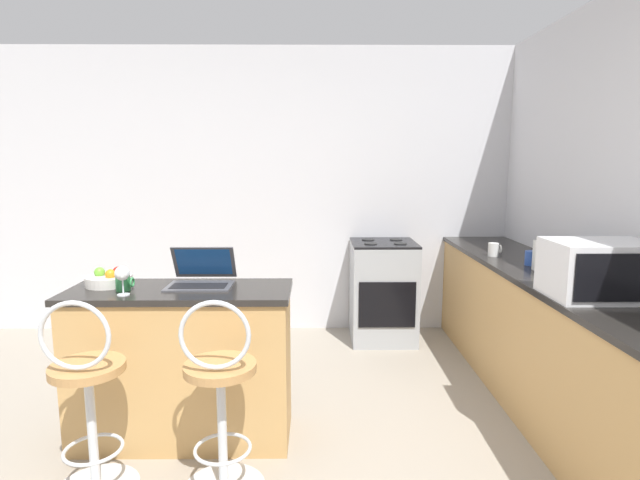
{
  "coord_description": "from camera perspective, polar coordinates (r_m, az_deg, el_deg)",
  "views": [
    {
      "loc": [
        0.47,
        -1.88,
        1.58
      ],
      "look_at": [
        0.5,
        1.91,
        0.98
      ],
      "focal_mm": 28.0,
      "sensor_mm": 36.0,
      "label": 1
    }
  ],
  "objects": [
    {
      "name": "wall_back",
      "position": [
        4.67,
        -6.28,
        5.44
      ],
      "size": [
        12.0,
        0.06,
        2.6
      ],
      "color": "silver",
      "rests_on": "ground_plane"
    },
    {
      "name": "wine_glass_tall",
      "position": [
        2.81,
        -21.67,
        -3.67
      ],
      "size": [
        0.08,
        0.08,
        0.16
      ],
      "color": "silver",
      "rests_on": "breakfast_bar"
    },
    {
      "name": "mug_green",
      "position": [
        2.92,
        -21.53,
        -4.6
      ],
      "size": [
        0.09,
        0.08,
        0.09
      ],
      "color": "#338447",
      "rests_on": "breakfast_bar"
    },
    {
      "name": "counter_right",
      "position": [
        3.53,
        24.97,
        -10.71
      ],
      "size": [
        0.59,
        3.26,
        0.88
      ],
      "color": "tan",
      "rests_on": "ground_plane"
    },
    {
      "name": "bar_stool_far",
      "position": [
        2.5,
        -11.29,
        -17.94
      ],
      "size": [
        0.4,
        0.4,
        0.98
      ],
      "color": "silver",
      "rests_on": "ground_plane"
    },
    {
      "name": "bar_stool_near",
      "position": [
        2.68,
        -24.96,
        -16.71
      ],
      "size": [
        0.4,
        0.4,
        0.98
      ],
      "color": "silver",
      "rests_on": "ground_plane"
    },
    {
      "name": "toaster",
      "position": [
        3.43,
        25.39,
        -1.96
      ],
      "size": [
        0.19,
        0.29,
        0.2
      ],
      "color": "silver",
      "rests_on": "counter_right"
    },
    {
      "name": "breakfast_bar",
      "position": [
        3.02,
        -15.4,
        -13.5
      ],
      "size": [
        1.23,
        0.48,
        0.88
      ],
      "color": "tan",
      "rests_on": "ground_plane"
    },
    {
      "name": "mug_white",
      "position": [
        3.92,
        19.25,
        -1.03
      ],
      "size": [
        0.09,
        0.08,
        0.1
      ],
      "color": "white",
      "rests_on": "counter_right"
    },
    {
      "name": "fruit_bowl",
      "position": [
        3.08,
        -22.96,
        -4.14
      ],
      "size": [
        0.25,
        0.25,
        0.1
      ],
      "color": "silver",
      "rests_on": "breakfast_bar"
    },
    {
      "name": "mug_blue",
      "position": [
        3.67,
        23.0,
        -1.91
      ],
      "size": [
        0.1,
        0.08,
        0.1
      ],
      "color": "#2D51AD",
      "rests_on": "counter_right"
    },
    {
      "name": "microwave",
      "position": [
        2.94,
        29.4,
        -2.97
      ],
      "size": [
        0.51,
        0.37,
        0.29
      ],
      "color": "silver",
      "rests_on": "counter_right"
    },
    {
      "name": "stove_range",
      "position": [
        4.49,
        7.19,
        -5.81
      ],
      "size": [
        0.56,
        0.57,
        0.89
      ],
      "color": "#9EA3A8",
      "rests_on": "ground_plane"
    },
    {
      "name": "laptop",
      "position": [
        2.93,
        -13.38,
        -3.94
      ],
      "size": [
        0.36,
        0.3,
        0.21
      ],
      "color": "#47474C",
      "rests_on": "breakfast_bar"
    }
  ]
}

